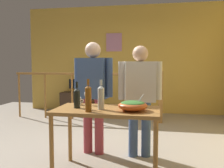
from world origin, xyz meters
name	(u,v)px	position (x,y,z in m)	size (l,w,h in m)	color
ground_plane	(100,151)	(0.00, 0.00, 0.00)	(8.07, 8.07, 0.00)	#9E9384
back_wall	(127,59)	(0.00, 3.10, 1.42)	(5.53, 0.10, 2.84)	gold
framed_picture	(114,42)	(-0.35, 3.04, 1.88)	(0.42, 0.03, 0.48)	#B77DA5
stair_railing	(109,89)	(-0.27, 1.97, 0.73)	(3.50, 0.10, 1.15)	#9E6B33
tv_console	(78,102)	(-1.27, 2.75, 0.27)	(0.90, 0.40, 0.54)	#38281E
flat_screen_tv	(78,84)	(-1.27, 2.72, 0.75)	(0.46, 0.12, 0.35)	black
serving_table	(107,117)	(0.26, -0.74, 0.69)	(1.22, 0.66, 0.78)	#9E6B33
salad_bowl	(133,105)	(0.57, -0.80, 0.84)	(0.33, 0.33, 0.19)	#DB5B23
wine_glass	(87,95)	(-0.05, -0.51, 0.91)	(0.08, 0.08, 0.18)	silver
wine_bottle_amber	(88,98)	(0.10, -0.95, 0.94)	(0.07, 0.07, 0.36)	brown
wine_bottle_dark	(77,97)	(-0.10, -0.75, 0.91)	(0.08, 0.08, 0.31)	black
wine_bottle_clear	(101,97)	(0.20, -0.79, 0.93)	(0.07, 0.07, 0.34)	silver
mug_white	(79,101)	(-0.16, -0.52, 0.83)	(0.11, 0.07, 0.09)	white
person_standing_left	(93,88)	(-0.08, -0.11, 0.95)	(0.58, 0.29, 1.61)	#9E3842
person_standing_right	(140,92)	(0.60, -0.11, 0.92)	(0.60, 0.29, 1.55)	#3D5684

